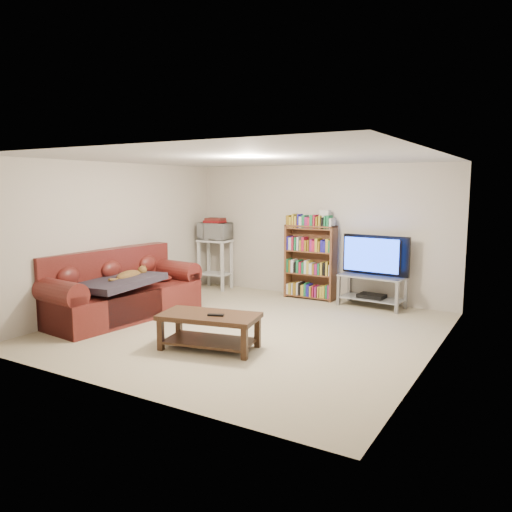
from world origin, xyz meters
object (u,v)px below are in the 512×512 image
Objects in this scene: bookshelf at (310,261)px; tv_stand at (372,286)px; sofa at (119,294)px; coffee_table at (209,325)px.

tv_stand is at bearing -4.21° from bookshelf.
sofa reaches higher than coffee_table.
coffee_table is at bearing -88.80° from bookshelf.
bookshelf reaches higher than coffee_table.
tv_stand is at bearing 44.97° from sofa.
sofa is at bearing -128.05° from bookshelf.
sofa reaches higher than tv_stand.
bookshelf is (-1.17, 0.08, 0.32)m from tv_stand.
sofa is 3.38m from bookshelf.
bookshelf is at bearing -178.70° from tv_stand.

